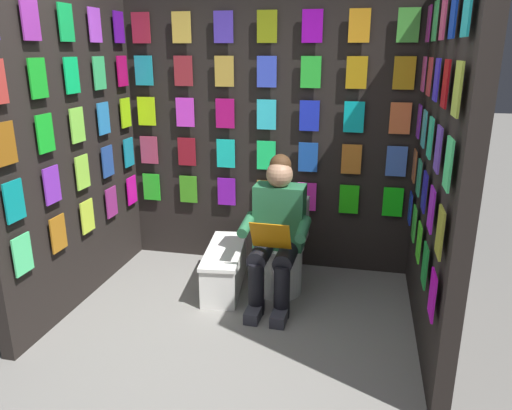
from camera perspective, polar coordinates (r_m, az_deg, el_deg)
ground_plane at (r=3.18m, az=-6.18°, el=-20.60°), size 30.00×30.00×0.00m
display_wall_back at (r=4.48m, az=1.42°, el=8.03°), size 2.71×0.14×2.42m
display_wall_left at (r=3.44m, az=20.67°, el=3.95°), size 0.14×1.93×2.42m
display_wall_right at (r=4.05m, az=-20.80°, el=5.87°), size 0.14×1.93×2.42m
toilet at (r=4.17m, az=2.98°, el=-5.51°), size 0.41×0.56×0.77m
person_reading at (r=3.86m, az=2.40°, el=-3.05°), size 0.53×0.69×1.19m
comic_longbox_near at (r=4.22m, az=-3.67°, el=-7.36°), size 0.40×0.86×0.36m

